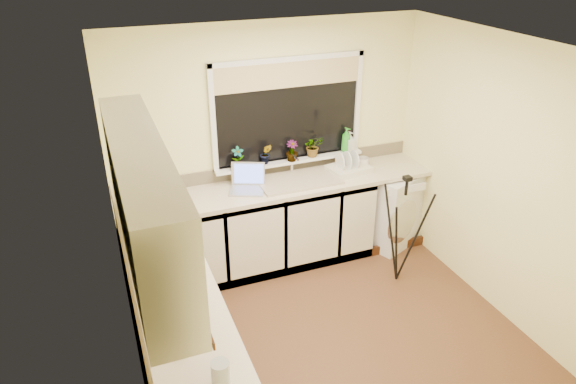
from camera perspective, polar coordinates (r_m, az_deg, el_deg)
The scene contains 34 objects.
floor at distance 4.82m, azimuth 4.37°, elevation -14.80°, with size 3.20×3.20×0.00m, color brown.
ceiling at distance 3.69m, azimuth 5.72°, elevation 15.07°, with size 3.20×3.20×0.00m, color white.
wall_back at distance 5.37m, azimuth -2.04°, elevation 5.25°, with size 3.20×3.20×0.00m, color #FFF9AA.
wall_front at distance 3.08m, azimuth 17.56°, elevation -14.32°, with size 3.20×3.20×0.00m, color #FFF9AA.
wall_left at distance 3.77m, azimuth -17.62°, elevation -6.04°, with size 3.00×3.00×0.00m, color #FFF9AA.
wall_right at distance 4.97m, azimuth 21.79°, elevation 1.45°, with size 3.00×3.00×0.00m, color #FFF9AA.
base_cabinet_back at distance 5.37m, azimuth -4.11°, elevation -4.25°, with size 2.55×0.60×0.86m, color silver.
base_cabinet_left at distance 4.03m, azimuth -11.18°, elevation -17.08°, with size 0.54×2.40×0.86m, color silver.
worktop_back at distance 5.25m, azimuth -0.89°, elevation 0.63°, with size 3.20×0.60×0.04m, color beige.
worktop_left at distance 3.74m, azimuth -11.79°, elevation -12.07°, with size 0.60×2.40×0.04m, color beige.
upper_cabinet at distance 3.11m, azimuth -15.36°, elevation -0.82°, with size 0.28×1.90×0.70m, color silver.
splashback_left at distance 3.58m, azimuth -16.74°, elevation -9.81°, with size 0.02×2.40×0.45m, color beige.
splashback_back at distance 5.46m, azimuth -1.96°, elevation 2.71°, with size 3.20×0.02×0.14m, color beige.
window_glass at distance 5.31m, azimuth 0.01°, elevation 8.75°, with size 1.50×0.02×1.00m, color black.
window_blind at distance 5.19m, azimuth 0.11°, elevation 12.61°, with size 1.50×0.02×0.25m, color tan.
windowsill at distance 5.45m, azimuth 0.22°, elevation 3.42°, with size 1.60×0.14×0.03m, color white.
sink at distance 5.30m, azimuth 1.13°, elevation 1.29°, with size 0.82×0.46×0.03m, color tan.
faucet at distance 5.41m, azimuth 0.42°, elevation 3.08°, with size 0.03×0.03×0.24m, color silver.
washing_machine at distance 5.93m, azimuth 10.77°, elevation -1.61°, with size 0.59×0.57×0.84m, color white.
laptop at distance 5.14m, azimuth -4.42°, elevation 1.01°, with size 0.42×0.40×0.24m.
kettle at distance 3.93m, azimuth -12.16°, elevation -7.66°, with size 0.16×0.16×0.21m, color silver.
dish_rack at distance 5.54m, azimuth 6.59°, elevation 2.50°, with size 0.42×0.31×0.06m, color beige.
tripod at distance 5.21m, azimuth 12.24°, elevation -4.07°, with size 0.56×0.56×1.15m, color black, non-canonical shape.
glass_jug at distance 3.10m, azimuth -7.33°, elevation -18.96°, with size 0.11×0.11×0.16m, color silver.
steel_jar at distance 3.52m, azimuth -11.76°, elevation -13.31°, with size 0.08×0.08×0.11m, color white.
microwave at distance 4.43m, azimuth -14.39°, elevation -3.28°, with size 0.48×0.33×0.27m, color white.
plant_a at distance 5.20m, azimuth -5.45°, elevation 3.71°, with size 0.12×0.08×0.23m, color #999999.
plant_b at distance 5.31m, azimuth -2.41°, elevation 4.16°, with size 0.12×0.09×0.21m, color #999999.
plant_c at distance 5.37m, azimuth 0.42°, elevation 4.49°, with size 0.12×0.12×0.21m, color #999999.
plant_d at distance 5.49m, azimuth 2.74°, elevation 5.01°, with size 0.20×0.18×0.23m, color #999999.
soap_bottle_green at distance 5.64m, azimuth 6.33°, elevation 5.68°, with size 0.10×0.10×0.26m, color green.
soap_bottle_clear at distance 5.66m, azimuth 6.71°, elevation 5.49°, with size 0.10×0.10×0.21m, color #999999.
cup_back at distance 5.67m, azimuth 8.14°, elevation 3.21°, with size 0.13×0.13×0.10m, color silver.
cup_left at distance 3.37m, azimuth -10.99°, elevation -15.47°, with size 0.11×0.11×0.10m, color beige.
Camera 1 is at (-1.64, -3.22, 3.18)m, focal length 32.74 mm.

